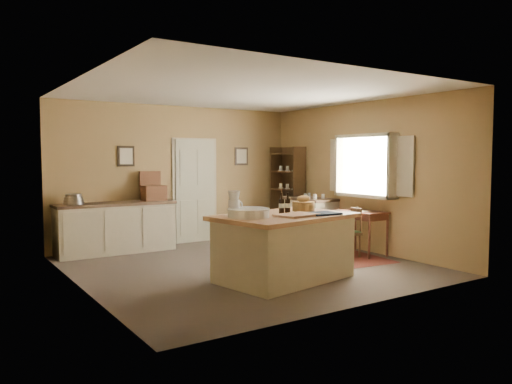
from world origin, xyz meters
TOP-DOWN VIEW (x-y plane):
  - ground at (0.00, 0.00)m, footprint 5.00×5.00m
  - wall_back at (0.00, 2.50)m, footprint 5.00×0.10m
  - wall_front at (0.00, -2.50)m, footprint 5.00×0.10m
  - wall_left at (-2.50, 0.00)m, footprint 0.10×5.00m
  - wall_right at (2.50, 0.00)m, footprint 0.10×5.00m
  - ceiling at (0.00, 0.00)m, footprint 5.00×5.00m
  - door at (0.35, 2.47)m, footprint 0.97×0.06m
  - framed_prints at (0.20, 2.48)m, footprint 2.82×0.02m
  - window at (2.42, -0.20)m, footprint 0.25×1.99m
  - work_island at (-0.01, -1.01)m, footprint 2.09×1.56m
  - sideboard at (-1.34, 2.20)m, footprint 2.09×0.59m
  - rug at (1.75, -0.32)m, footprint 1.26×1.71m
  - writing_desk at (2.20, -0.32)m, footprint 0.51×0.84m
  - desk_chair at (1.84, -0.33)m, footprint 0.46×0.46m
  - right_cabinet at (2.20, 1.12)m, footprint 0.62×1.12m
  - shelving_unit at (2.35, 2.00)m, footprint 0.33×0.86m

SIDE VIEW (x-z plane):
  - ground at x=0.00m, z-range 0.00..0.00m
  - rug at x=1.75m, z-range 0.00..0.01m
  - desk_chair at x=1.84m, z-range 0.00..0.81m
  - right_cabinet at x=2.20m, z-range -0.04..0.95m
  - sideboard at x=-1.34m, z-range -0.11..1.07m
  - work_island at x=-0.01m, z-range -0.12..1.08m
  - writing_desk at x=2.20m, z-range 0.26..1.07m
  - shelving_unit at x=2.35m, z-range 0.00..1.92m
  - door at x=0.35m, z-range 0.00..2.11m
  - wall_back at x=0.00m, z-range 0.00..2.70m
  - wall_front at x=0.00m, z-range 0.00..2.70m
  - wall_left at x=-2.50m, z-range 0.00..2.70m
  - wall_right at x=2.50m, z-range 0.00..2.70m
  - window at x=2.42m, z-range 0.99..2.11m
  - framed_prints at x=0.20m, z-range 1.53..1.91m
  - ceiling at x=0.00m, z-range 2.70..2.70m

